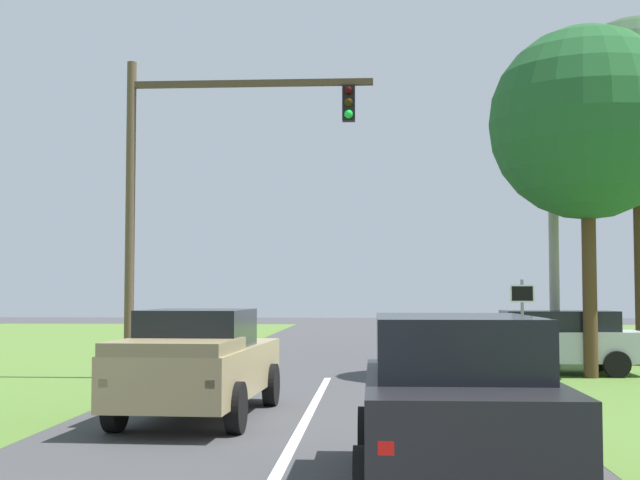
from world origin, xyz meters
TOP-DOWN VIEW (x-y plane):
  - ground_plane at (0.00, 9.92)m, footprint 120.00×120.00m
  - red_suv_near at (2.07, 5.31)m, footprint 2.23×4.63m
  - pickup_truck_lead at (-1.84, 10.52)m, footprint 2.32×5.56m
  - traffic_light at (-3.51, 17.52)m, footprint 6.31×0.40m
  - keep_moving_sign at (4.86, 17.76)m, footprint 0.60×0.09m
  - oak_tree_right at (9.09, 22.26)m, footprint 5.70×5.70m
  - crossing_suv_far at (5.86, 19.26)m, footprint 4.81×2.16m
  - utility_pole_right at (6.25, 20.72)m, footprint 0.28×0.28m
  - extra_tree_1 at (6.64, 18.27)m, footprint 4.99×4.99m

SIDE VIEW (x-z plane):
  - ground_plane at x=0.00m, z-range 0.00..0.00m
  - crossing_suv_far at x=5.86m, z-range 0.05..1.73m
  - pickup_truck_lead at x=-1.84m, z-range 0.03..1.90m
  - red_suv_near at x=2.07m, z-range 0.05..1.95m
  - keep_moving_sign at x=4.86m, z-range 0.35..2.83m
  - utility_pole_right at x=6.25m, z-range 0.00..9.00m
  - traffic_light at x=-3.51m, z-range 1.18..9.26m
  - extra_tree_1 at x=6.64m, z-range 1.99..10.99m
  - oak_tree_right at x=9.09m, z-range 2.33..12.72m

